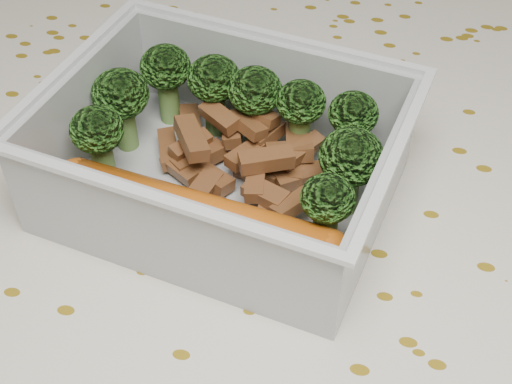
# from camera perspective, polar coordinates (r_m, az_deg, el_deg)

# --- Properties ---
(dining_table) EXTENTS (1.40, 0.90, 0.75)m
(dining_table) POSITION_cam_1_polar(r_m,az_deg,el_deg) (0.48, -1.06, -9.57)
(dining_table) COLOR brown
(dining_table) RESTS_ON ground
(tablecloth) EXTENTS (1.46, 0.96, 0.19)m
(tablecloth) POSITION_cam_1_polar(r_m,az_deg,el_deg) (0.44, -1.14, -5.78)
(tablecloth) COLOR silver
(tablecloth) RESTS_ON dining_table
(lunch_container) EXTENTS (0.22, 0.19, 0.07)m
(lunch_container) POSITION_cam_1_polar(r_m,az_deg,el_deg) (0.41, -2.65, 2.06)
(lunch_container) COLOR silver
(lunch_container) RESTS_ON tablecloth
(broccoli_florets) EXTENTS (0.18, 0.12, 0.06)m
(broccoli_florets) POSITION_cam_1_polar(r_m,az_deg,el_deg) (0.42, -1.54, 6.08)
(broccoli_florets) COLOR #608C3F
(broccoli_florets) RESTS_ON lunch_container
(meat_pile) EXTENTS (0.11, 0.10, 0.03)m
(meat_pile) POSITION_cam_1_polar(r_m,az_deg,el_deg) (0.43, -1.02, 2.81)
(meat_pile) COLOR brown
(meat_pile) RESTS_ON lunch_container
(sausage) EXTENTS (0.17, 0.05, 0.03)m
(sausage) POSITION_cam_1_polar(r_m,az_deg,el_deg) (0.38, -4.76, -1.96)
(sausage) COLOR #B5510F
(sausage) RESTS_ON lunch_container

